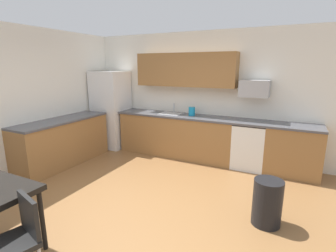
{
  "coord_description": "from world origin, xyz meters",
  "views": [
    {
      "loc": [
        1.84,
        -2.69,
        1.98
      ],
      "look_at": [
        0.0,
        1.0,
        1.0
      ],
      "focal_mm": 27.09,
      "sensor_mm": 36.0,
      "label": 1
    }
  ],
  "objects": [
    {
      "name": "ground_plane",
      "position": [
        0.0,
        0.0,
        0.0
      ],
      "size": [
        12.0,
        12.0,
        0.0
      ],
      "primitive_type": "plane",
      "color": "olive"
    },
    {
      "name": "wall_back",
      "position": [
        0.0,
        2.65,
        1.35
      ],
      "size": [
        5.8,
        0.1,
        2.7
      ],
      "primitive_type": "cube",
      "color": "white",
      "rests_on": "ground"
    },
    {
      "name": "wall_left",
      "position": [
        -2.65,
        0.0,
        1.35
      ],
      "size": [
        0.1,
        5.8,
        2.7
      ],
      "primitive_type": "cube",
      "color": "white",
      "rests_on": "ground"
    },
    {
      "name": "cabinet_run_back",
      "position": [
        -0.45,
        2.3,
        0.45
      ],
      "size": [
        2.6,
        0.6,
        0.9
      ],
      "primitive_type": "cube",
      "color": "olive",
      "rests_on": "ground"
    },
    {
      "name": "cabinet_run_back_right",
      "position": [
        1.92,
        2.3,
        0.45
      ],
      "size": [
        0.95,
        0.6,
        0.9
      ],
      "primitive_type": "cube",
      "color": "olive",
      "rests_on": "ground"
    },
    {
      "name": "cabinet_run_left",
      "position": [
        -2.3,
        0.8,
        0.45
      ],
      "size": [
        0.6,
        2.0,
        0.9
      ],
      "primitive_type": "cube",
      "color": "olive",
      "rests_on": "ground"
    },
    {
      "name": "countertop_back",
      "position": [
        0.0,
        2.3,
        0.92
      ],
      "size": [
        4.8,
        0.64,
        0.04
      ],
      "primitive_type": "cube",
      "color": "#4C4C51",
      "rests_on": "cabinet_run_back"
    },
    {
      "name": "countertop_left",
      "position": [
        -2.3,
        0.8,
        0.92
      ],
      "size": [
        0.64,
        2.0,
        0.04
      ],
      "primitive_type": "cube",
      "color": "#4C4C51",
      "rests_on": "cabinet_run_left"
    },
    {
      "name": "upper_cabinets_back",
      "position": [
        -0.3,
        2.43,
        1.9
      ],
      "size": [
        2.2,
        0.34,
        0.7
      ],
      "primitive_type": "cube",
      "color": "olive"
    },
    {
      "name": "refrigerator",
      "position": [
        -2.18,
        2.22,
        0.93
      ],
      "size": [
        0.76,
        0.7,
        1.86
      ],
      "primitive_type": "cube",
      "color": "white",
      "rests_on": "ground"
    },
    {
      "name": "oven_range",
      "position": [
        1.15,
        2.3,
        0.46
      ],
      "size": [
        0.6,
        0.6,
        0.91
      ],
      "color": "white",
      "rests_on": "ground"
    },
    {
      "name": "microwave",
      "position": [
        1.15,
        2.4,
        1.56
      ],
      "size": [
        0.54,
        0.36,
        0.32
      ],
      "primitive_type": "cube",
      "color": "#9EA0A5"
    },
    {
      "name": "sink_basin",
      "position": [
        -0.58,
        2.3,
        0.88
      ],
      "size": [
        0.48,
        0.4,
        0.14
      ],
      "primitive_type": "cube",
      "color": "#A5A8AD",
      "rests_on": "countertop_back"
    },
    {
      "name": "sink_faucet",
      "position": [
        -0.58,
        2.48,
        1.04
      ],
      "size": [
        0.02,
        0.02,
        0.24
      ],
      "primitive_type": "cylinder",
      "color": "#B2B5BA",
      "rests_on": "countertop_back"
    },
    {
      "name": "chair_near_table",
      "position": [
        -0.23,
        -1.53,
        0.5
      ],
      "size": [
        0.49,
        0.49,
        0.85
      ],
      "color": "black",
      "rests_on": "ground"
    },
    {
      "name": "trash_bin",
      "position": [
        1.67,
        0.45,
        0.3
      ],
      "size": [
        0.36,
        0.36,
        0.6
      ],
      "primitive_type": "cylinder",
      "color": "black",
      "rests_on": "ground"
    },
    {
      "name": "kettle",
      "position": [
        -0.1,
        2.35,
        1.02
      ],
      "size": [
        0.14,
        0.14,
        0.2
      ],
      "primitive_type": "cylinder",
      "color": "#198CBF",
      "rests_on": "countertop_back"
    }
  ]
}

